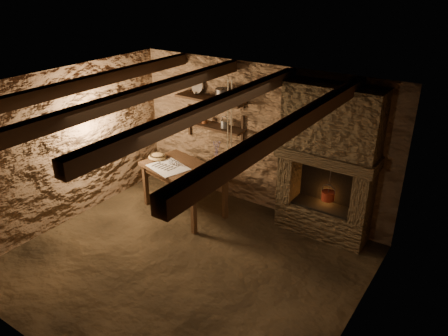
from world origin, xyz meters
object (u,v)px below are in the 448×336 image
Objects in this scene: wooden_bowl at (157,157)px; iron_stockpot at (223,95)px; stoneware_jug at (217,157)px; work_table at (184,188)px; red_pot at (328,195)px.

iron_stockpot reaches higher than wooden_bowl.
iron_stockpot reaches higher than stoneware_jug.
wooden_bowl is (-0.58, 0.04, 0.40)m from work_table.
iron_stockpot is (-0.19, 0.44, 0.87)m from stoneware_jug.
stoneware_jug reaches higher than red_pot.
work_table is 3.33× the size of stoneware_jug.
wooden_bowl is 1.50m from iron_stockpot.
wooden_bowl is at bearing -141.74° from iron_stockpot.
iron_stockpot is 2.25m from red_pot.
work_table is 5.07× the size of wooden_bowl.
wooden_bowl reaches higher than work_table.
red_pot is (2.79, 0.56, -0.13)m from wooden_bowl.
stoneware_jug is at bearing 42.02° from work_table.
red_pot is at bearing 29.65° from stoneware_jug.
red_pot is at bearing 27.12° from work_table.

